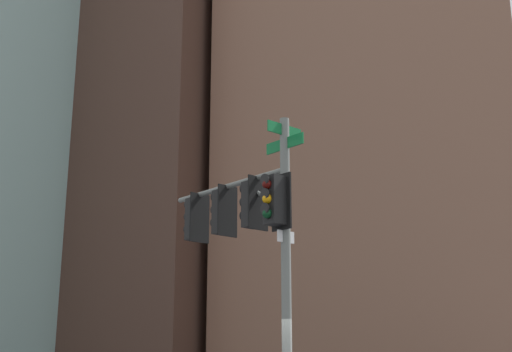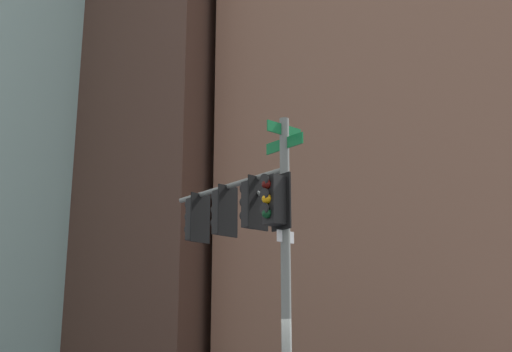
# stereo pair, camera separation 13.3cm
# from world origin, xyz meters

# --- Properties ---
(signal_pole_assembly) EXTENTS (3.80, 2.32, 6.64)m
(signal_pole_assembly) POSITION_xyz_m (-1.21, 0.41, 4.58)
(signal_pole_assembly) COLOR slate
(signal_pole_assembly) RESTS_ON ground_plane
(building_brick_nearside) EXTENTS (25.81, 17.13, 57.85)m
(building_brick_nearside) POSITION_xyz_m (-30.06, 36.00, 28.93)
(building_brick_nearside) COLOR #4C3328
(building_brick_nearside) RESTS_ON ground_plane
(building_brick_midblock) EXTENTS (21.25, 20.00, 49.69)m
(building_brick_midblock) POSITION_xyz_m (-5.79, 40.82, 24.84)
(building_brick_midblock) COLOR #845B47
(building_brick_midblock) RESTS_ON ground_plane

